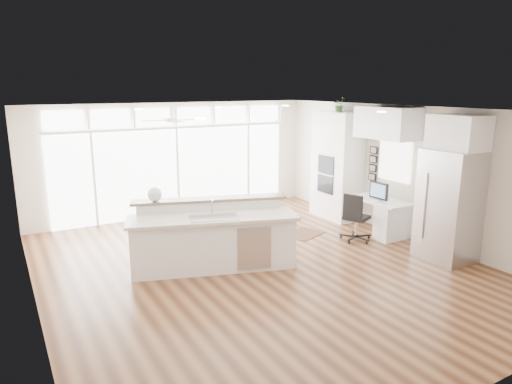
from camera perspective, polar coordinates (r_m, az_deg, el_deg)
floor at (r=8.05m, az=0.44°, el=-9.41°), size 7.00×8.00×0.02m
ceiling at (r=7.45m, az=0.48°, el=10.23°), size 7.00×8.00×0.02m
wall_back at (r=11.21m, az=-9.99°, el=4.05°), size 7.00×0.04×2.70m
wall_front at (r=4.80m, az=25.82°, el=-9.31°), size 7.00×0.04×2.70m
wall_left at (r=6.64m, az=-26.59°, el=-3.35°), size 0.04×8.00×2.70m
wall_right at (r=9.85m, az=18.32°, el=2.35°), size 0.04×8.00×2.70m
glass_wall at (r=11.20m, az=-9.82°, el=2.50°), size 5.80×0.06×2.08m
transom_row at (r=11.04m, az=-10.09°, el=9.30°), size 5.90×0.06×0.40m
desk_window at (r=9.98m, az=16.97°, el=3.75°), size 0.04×0.85×0.85m
ceiling_fan at (r=9.79m, az=-10.57°, el=9.41°), size 1.16×1.16×0.32m
recessed_lights at (r=7.62m, az=-0.29°, el=10.14°), size 3.40×3.00×0.02m
oven_cabinet at (r=10.91m, az=10.08°, el=3.27°), size 0.64×1.20×2.50m
desk_nook at (r=10.00m, az=15.22°, el=-3.00°), size 0.72×1.30×0.76m
upper_cabinets at (r=9.68m, az=16.09°, el=8.31°), size 0.64×1.30×0.64m
refrigerator at (r=8.79m, az=22.97°, el=-1.60°), size 0.76×0.90×2.00m
fridge_cabinet at (r=8.63m, az=23.98°, el=6.84°), size 0.64×0.90×0.60m
framed_photos at (r=10.43m, az=14.44°, el=3.46°), size 0.06×0.22×0.80m
kitchen_island at (r=7.85m, az=-5.36°, el=-5.56°), size 3.05×1.92×1.14m
rug at (r=9.80m, az=6.00°, el=-5.23°), size 0.97×0.84×0.01m
office_chair at (r=9.47m, az=12.49°, el=-3.07°), size 0.65×0.63×0.98m
fishbowl at (r=8.01m, az=-12.55°, el=-0.28°), size 0.33×0.33×0.25m
monitor at (r=9.80m, az=15.09°, el=0.18°), size 0.10×0.48×0.40m
keyboard at (r=9.73m, az=14.32°, el=-1.03°), size 0.16×0.31×0.01m
potted_plant at (r=10.76m, az=10.38°, el=10.52°), size 0.33×0.36×0.26m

